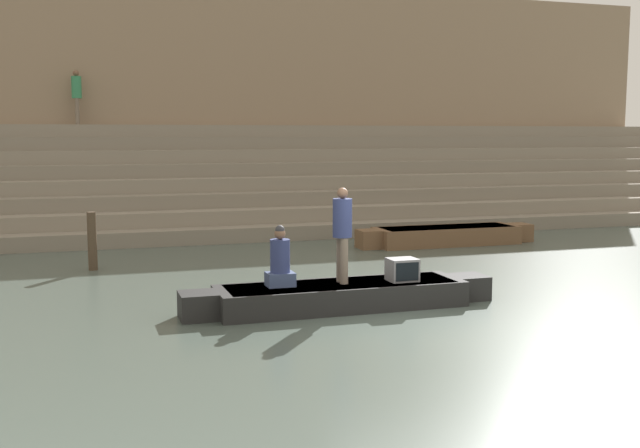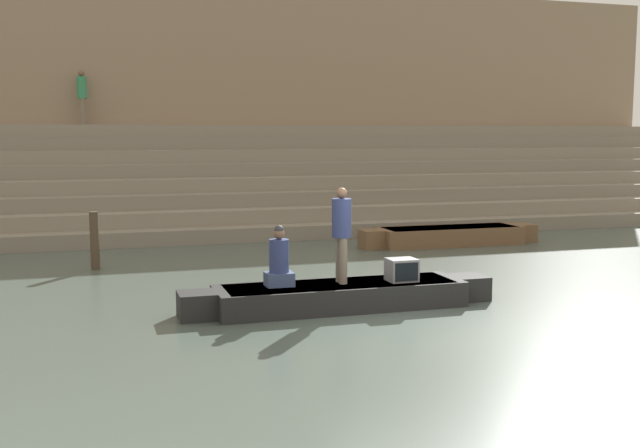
{
  "view_description": "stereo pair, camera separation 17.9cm",
  "coord_description": "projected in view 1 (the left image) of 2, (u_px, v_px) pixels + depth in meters",
  "views": [
    {
      "loc": [
        -5.13,
        -10.64,
        3.0
      ],
      "look_at": [
        -0.88,
        2.56,
        1.34
      ],
      "focal_mm": 42.0,
      "sensor_mm": 36.0,
      "label": 1
    },
    {
      "loc": [
        -4.96,
        -10.69,
        3.0
      ],
      "look_at": [
        -0.88,
        2.56,
        1.34
      ],
      "focal_mm": 42.0,
      "sensor_mm": 36.0,
      "label": 2
    }
  ],
  "objects": [
    {
      "name": "ground_plane",
      "position": [
        421.0,
        323.0,
        11.97
      ],
      "size": [
        120.0,
        120.0,
        0.0
      ],
      "primitive_type": "plane",
      "color": "#47544C"
    },
    {
      "name": "ghat_steps",
      "position": [
        242.0,
        190.0,
        24.76
      ],
      "size": [
        36.0,
        6.39,
        3.33
      ],
      "color": "gray",
      "rests_on": "ground"
    },
    {
      "name": "back_wall",
      "position": [
        225.0,
        103.0,
        27.11
      ],
      "size": [
        34.2,
        1.28,
        8.33
      ],
      "color": "#937A60",
      "rests_on": "ground"
    },
    {
      "name": "rowboat_main",
      "position": [
        341.0,
        295.0,
        12.97
      ],
      "size": [
        5.57,
        1.28,
        0.44
      ],
      "rotation": [
        0.0,
        0.0,
        -0.0
      ],
      "color": "black",
      "rests_on": "ground"
    },
    {
      "name": "person_standing",
      "position": [
        342.0,
        228.0,
        12.89
      ],
      "size": [
        0.34,
        0.34,
        1.66
      ],
      "rotation": [
        0.0,
        0.0,
        0.1
      ],
      "color": "#756656",
      "rests_on": "rowboat_main"
    },
    {
      "name": "person_rowing",
      "position": [
        280.0,
        262.0,
        12.67
      ],
      "size": [
        0.47,
        0.37,
        1.04
      ],
      "rotation": [
        0.0,
        0.0,
        -0.02
      ],
      "color": "#3D4C75",
      "rests_on": "rowboat_main"
    },
    {
      "name": "tv_set",
      "position": [
        402.0,
        270.0,
        13.15
      ],
      "size": [
        0.5,
        0.43,
        0.4
      ],
      "rotation": [
        0.0,
        0.0,
        -0.04
      ],
      "color": "slate",
      "rests_on": "rowboat_main"
    },
    {
      "name": "moored_boat_shore",
      "position": [
        446.0,
        235.0,
        20.49
      ],
      "size": [
        5.14,
        1.19,
        0.49
      ],
      "rotation": [
        0.0,
        0.0,
        -0.04
      ],
      "color": "brown",
      "rests_on": "ground"
    },
    {
      "name": "mooring_post",
      "position": [
        92.0,
        241.0,
        16.58
      ],
      "size": [
        0.2,
        0.2,
        1.3
      ],
      "primitive_type": "cylinder",
      "color": "#473828",
      "rests_on": "ground"
    },
    {
      "name": "person_on_steps",
      "position": [
        77.0,
        93.0,
        24.58
      ],
      "size": [
        0.32,
        0.32,
        1.78
      ],
      "rotation": [
        0.0,
        0.0,
        6.19
      ],
      "color": "#756656",
      "rests_on": "ghat_steps"
    }
  ]
}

